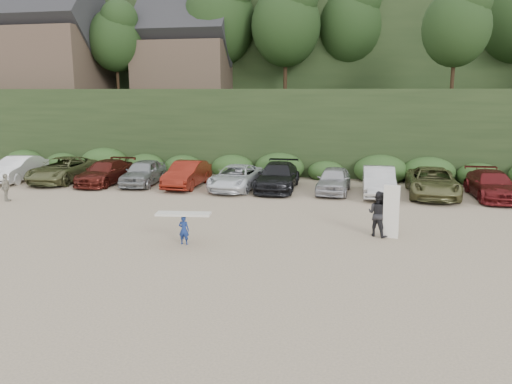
# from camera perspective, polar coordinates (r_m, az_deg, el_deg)

# --- Properties ---
(ground) EXTENTS (120.00, 120.00, 0.00)m
(ground) POSITION_cam_1_polar(r_m,az_deg,el_deg) (20.14, 1.95, -5.45)
(ground) COLOR tan
(ground) RESTS_ON ground
(hillside_backdrop) EXTENTS (90.00, 41.50, 28.00)m
(hillside_backdrop) POSITION_cam_1_polar(r_m,az_deg,el_deg) (55.29, 8.40, 16.92)
(hillside_backdrop) COLOR black
(hillside_backdrop) RESTS_ON ground
(parked_cars) EXTENTS (39.90, 5.91, 1.63)m
(parked_cars) POSITION_cam_1_polar(r_m,az_deg,el_deg) (30.07, 0.02, 1.74)
(parked_cars) COLOR #98999D
(parked_cars) RESTS_ON ground
(distant_walker) EXTENTS (0.58, 0.95, 1.51)m
(distant_walker) POSITION_cam_1_polar(r_m,az_deg,el_deg) (30.05, -26.69, 0.46)
(distant_walker) COLOR gray
(distant_walker) RESTS_ON ground
(child_surfer) EXTENTS (2.16, 0.87, 1.26)m
(child_surfer) POSITION_cam_1_polar(r_m,az_deg,el_deg) (19.49, -8.27, -3.52)
(child_surfer) COLOR navy
(child_surfer) RESTS_ON ground
(adult_surfer) EXTENTS (1.39, 1.07, 2.22)m
(adult_surfer) POSITION_cam_1_polar(r_m,az_deg,el_deg) (20.94, 13.93, -2.41)
(adult_surfer) COLOR black
(adult_surfer) RESTS_ON ground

